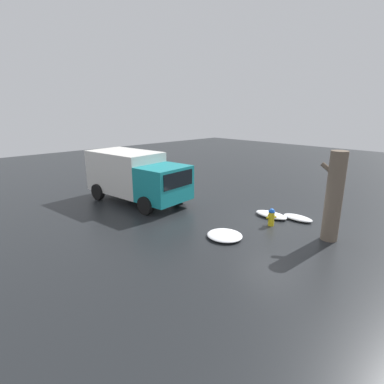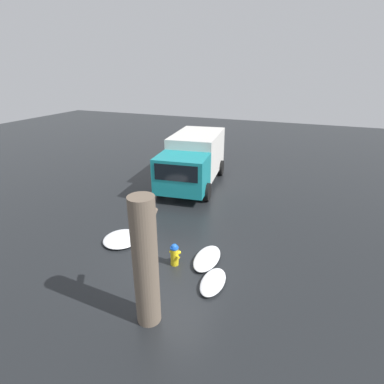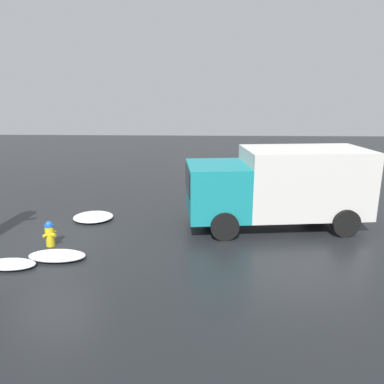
# 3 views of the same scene
# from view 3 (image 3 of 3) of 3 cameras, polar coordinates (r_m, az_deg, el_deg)

# --- Properties ---
(ground_plane) EXTENTS (60.00, 60.00, 0.00)m
(ground_plane) POSITION_cam_3_polar(r_m,az_deg,el_deg) (12.28, -20.69, -7.65)
(ground_plane) COLOR black
(fire_hydrant) EXTENTS (0.38, 0.45, 0.78)m
(fire_hydrant) POSITION_cam_3_polar(r_m,az_deg,el_deg) (12.14, -20.86, -5.90)
(fire_hydrant) COLOR yellow
(fire_hydrant) RESTS_ON ground_plane
(delivery_truck) EXTENTS (6.27, 3.25, 2.69)m
(delivery_truck) POSITION_cam_3_polar(r_m,az_deg,el_deg) (13.16, 13.25, 1.17)
(delivery_truck) COLOR teal
(delivery_truck) RESTS_ON ground_plane
(snow_pile_by_hydrant) EXTENTS (1.44, 1.35, 0.20)m
(snow_pile_by_hydrant) POSITION_cam_3_polar(r_m,az_deg,el_deg) (14.22, -14.80, -3.68)
(snow_pile_by_hydrant) COLOR white
(snow_pile_by_hydrant) RESTS_ON ground_plane
(snow_pile_curbside) EXTENTS (1.59, 0.80, 0.22)m
(snow_pile_curbside) POSITION_cam_3_polar(r_m,az_deg,el_deg) (11.23, -19.86, -9.11)
(snow_pile_curbside) COLOR white
(snow_pile_curbside) RESTS_ON ground_plane
(snow_pile_by_tree) EXTENTS (1.38, 0.69, 0.20)m
(snow_pile_by_tree) POSITION_cam_3_polar(r_m,az_deg,el_deg) (11.22, -26.01, -9.86)
(snow_pile_by_tree) COLOR white
(snow_pile_by_tree) RESTS_ON ground_plane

